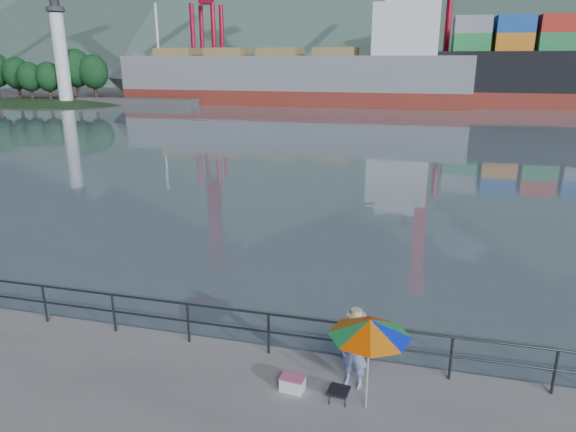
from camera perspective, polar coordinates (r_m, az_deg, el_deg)
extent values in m
cube|color=slate|center=(138.50, 13.20, 13.89)|extent=(500.00, 280.00, 0.00)
cube|color=#514F4C|center=(101.67, 18.28, 12.52)|extent=(200.00, 40.00, 0.40)
cylinder|color=#2D3033|center=(12.10, -6.81, -10.23)|extent=(22.00, 0.05, 0.05)
cylinder|color=#2D3033|center=(12.31, -6.74, -12.09)|extent=(22.00, 0.05, 0.05)
cube|color=#2D3033|center=(12.34, -6.73, -12.30)|extent=(22.00, 0.06, 1.00)
cone|color=#385147|center=(245.98, -22.97, 20.67)|extent=(228.80, 228.80, 55.00)
ellipsoid|color=#263F1E|center=(92.02, -26.01, 11.29)|extent=(48.00, 26.40, 8.40)
cylinder|color=white|center=(87.26, -23.87, 15.63)|extent=(2.00, 2.00, 13.00)
cylinder|color=#2D2D2D|center=(87.58, -24.49, 20.51)|extent=(1.80, 1.80, 2.00)
cube|color=#267F3F|center=(100.50, 18.52, 14.69)|extent=(6.00, 2.40, 7.80)
cube|color=#267F3F|center=(101.13, 22.22, 13.59)|extent=(6.00, 2.40, 5.20)
cube|color=yellow|center=(102.19, 25.82, 12.46)|extent=(6.00, 2.40, 2.60)
cube|color=red|center=(103.53, 18.35, 14.02)|extent=(6.00, 2.40, 5.20)
cube|color=#194CA5|center=(104.16, 21.93, 12.96)|extent=(6.00, 2.40, 2.60)
cube|color=#194CA5|center=(105.08, 25.61, 13.28)|extent=(6.00, 2.40, 5.20)
cube|color=gray|center=(106.45, 29.12, 12.84)|extent=(6.00, 2.40, 5.20)
imported|color=#32579B|center=(10.94, 7.44, -14.66)|extent=(0.66, 0.51, 1.60)
cylinder|color=white|center=(10.30, 8.85, -16.41)|extent=(0.04, 0.04, 1.75)
cone|color=#E94D00|center=(9.85, 9.09, -12.15)|extent=(1.75, 1.75, 0.32)
cube|color=black|center=(10.77, 5.65, -18.74)|extent=(0.45, 0.45, 0.05)
cube|color=#2D3033|center=(10.85, 5.63, -19.31)|extent=(0.34, 0.34, 0.21)
cube|color=silver|center=(11.07, 0.51, -18.17)|extent=(0.51, 0.37, 0.28)
cylinder|color=black|center=(12.32, 7.22, -15.05)|extent=(0.02, 1.86, 1.31)
cube|color=maroon|center=(82.07, 0.34, 12.99)|extent=(52.97, 9.17, 2.50)
cube|color=gray|center=(81.89, 0.34, 15.61)|extent=(52.97, 9.17, 5.00)
cube|color=silver|center=(79.53, 13.01, 19.49)|extent=(9.00, 7.70, 7.00)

